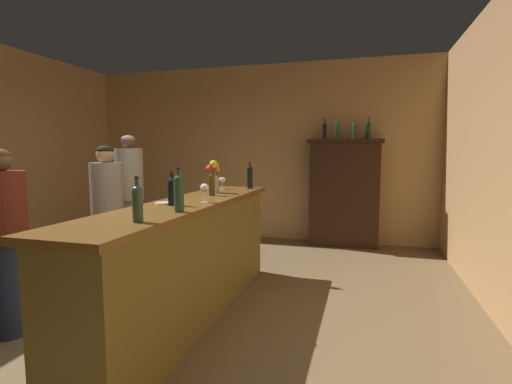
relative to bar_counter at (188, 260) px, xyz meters
The scene contains 20 objects.
floor 0.69m from the bar_counter, 138.95° to the right, with size 9.23×9.23×0.00m, color brown.
wall_back 3.46m from the bar_counter, 95.86° to the left, with size 5.96×0.12×2.91m, color tan.
bar_counter is the anchor object (origin of this frame).
display_cabinet 3.28m from the bar_counter, 69.01° to the left, with size 1.13×0.36×1.66m.
wine_bottle_rose 1.15m from the bar_counter, 81.25° to the right, with size 0.06×0.06×0.28m.
wine_bottle_malbec 0.68m from the bar_counter, 92.41° to the right, with size 0.07×0.07×0.28m.
wine_bottle_syrah 0.80m from the bar_counter, 86.32° to the left, with size 0.06×0.06×0.30m.
wine_bottle_chardonnay 1.47m from the bar_counter, 82.47° to the left, with size 0.07×0.07×0.32m.
wine_bottle_merlot 0.87m from the bar_counter, 68.79° to the right, with size 0.07×0.07×0.32m.
wine_glass_front 0.65m from the bar_counter, ahead, with size 0.07×0.07×0.16m.
wine_glass_mid 1.31m from the bar_counter, 95.86° to the left, with size 0.08×0.08×0.14m.
flower_arrangement 1.02m from the bar_counter, 94.71° to the left, with size 0.14×0.14×0.34m.
cheese_plate 0.56m from the bar_counter, 126.28° to the right, with size 0.15×0.15×0.01m, color white.
display_bottle_left 3.41m from the bar_counter, 74.46° to the left, with size 0.06×0.06×0.33m.
display_bottle_midleft 3.46m from the bar_counter, 71.05° to the left, with size 0.06×0.06×0.33m.
display_bottle_center 3.54m from the bar_counter, 66.92° to the left, with size 0.07×0.07×0.30m.
display_bottle_midright 3.62m from the bar_counter, 63.87° to the left, with size 0.08×0.08×0.33m.
patron_by_cabinet 1.44m from the bar_counter, 154.91° to the left, with size 0.35×0.35×1.54m.
patron_near_entrance 1.96m from the bar_counter, 138.75° to the left, with size 0.35×0.35×1.68m.
patron_in_navy 1.45m from the bar_counter, 150.75° to the right, with size 0.35×0.35×1.49m.
Camera 1 is at (1.81, -2.63, 1.47)m, focal length 26.45 mm.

